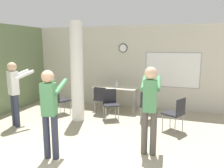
{
  "coord_description": "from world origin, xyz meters",
  "views": [
    {
      "loc": [
        1.86,
        -2.35,
        2.16
      ],
      "look_at": [
        0.27,
        2.43,
        1.25
      ],
      "focal_mm": 35.0,
      "sensor_mm": 36.0,
      "label": 1
    }
  ],
  "objects_px": {
    "chair_table_right": "(147,104)",
    "chair_table_front": "(110,102)",
    "chair_near_pillar": "(60,98)",
    "folding_table": "(116,89)",
    "person_watching_back": "(15,89)",
    "bottle_on_table": "(116,85)",
    "person_playing_front": "(50,107)",
    "chair_mid_room": "(176,112)",
    "person_playing_side": "(150,104)",
    "chair_table_left": "(101,98)"
  },
  "relations": [
    {
      "from": "chair_table_front",
      "to": "person_playing_front",
      "type": "xyz_separation_m",
      "value": [
        -0.35,
        -2.5,
        0.5
      ]
    },
    {
      "from": "chair_table_front",
      "to": "chair_near_pillar",
      "type": "bearing_deg",
      "value": -176.38
    },
    {
      "from": "bottle_on_table",
      "to": "chair_near_pillar",
      "type": "xyz_separation_m",
      "value": [
        -1.55,
        -0.98,
        -0.36
      ]
    },
    {
      "from": "chair_table_right",
      "to": "person_watching_back",
      "type": "xyz_separation_m",
      "value": [
        -3.28,
        -1.48,
        0.5
      ]
    },
    {
      "from": "chair_table_front",
      "to": "person_watching_back",
      "type": "relative_size",
      "value": 0.51
    },
    {
      "from": "bottle_on_table",
      "to": "chair_table_right",
      "type": "distance_m",
      "value": 1.42
    },
    {
      "from": "person_playing_side",
      "to": "person_watching_back",
      "type": "relative_size",
      "value": 1.02
    },
    {
      "from": "chair_near_pillar",
      "to": "person_playing_front",
      "type": "bearing_deg",
      "value": -61.76
    },
    {
      "from": "chair_table_front",
      "to": "chair_table_left",
      "type": "xyz_separation_m",
      "value": [
        -0.43,
        0.39,
        0.0
      ]
    },
    {
      "from": "chair_mid_room",
      "to": "person_playing_front",
      "type": "relative_size",
      "value": 0.51
    },
    {
      "from": "person_watching_back",
      "to": "person_playing_side",
      "type": "bearing_deg",
      "value": -6.52
    },
    {
      "from": "chair_mid_room",
      "to": "person_playing_front",
      "type": "xyz_separation_m",
      "value": [
        -2.2,
        -2.11,
        0.5
      ]
    },
    {
      "from": "chair_table_front",
      "to": "chair_near_pillar",
      "type": "xyz_separation_m",
      "value": [
        -1.63,
        -0.1,
        0.0
      ]
    },
    {
      "from": "folding_table",
      "to": "chair_mid_room",
      "type": "relative_size",
      "value": 1.65
    },
    {
      "from": "chair_table_left",
      "to": "person_playing_side",
      "type": "xyz_separation_m",
      "value": [
        1.84,
        -2.15,
        0.52
      ]
    },
    {
      "from": "person_playing_side",
      "to": "chair_mid_room",
      "type": "bearing_deg",
      "value": 71.55
    },
    {
      "from": "folding_table",
      "to": "person_watching_back",
      "type": "height_order",
      "value": "person_watching_back"
    },
    {
      "from": "chair_near_pillar",
      "to": "person_playing_front",
      "type": "distance_m",
      "value": 2.77
    },
    {
      "from": "chair_table_front",
      "to": "person_playing_side",
      "type": "distance_m",
      "value": 2.31
    },
    {
      "from": "person_playing_front",
      "to": "chair_near_pillar",
      "type": "bearing_deg",
      "value": 118.24
    },
    {
      "from": "bottle_on_table",
      "to": "chair_mid_room",
      "type": "bearing_deg",
      "value": -33.22
    },
    {
      "from": "bottle_on_table",
      "to": "person_playing_side",
      "type": "distance_m",
      "value": 3.03
    },
    {
      "from": "bottle_on_table",
      "to": "person_watching_back",
      "type": "height_order",
      "value": "person_watching_back"
    },
    {
      "from": "folding_table",
      "to": "person_playing_front",
      "type": "height_order",
      "value": "person_playing_front"
    },
    {
      "from": "chair_table_right",
      "to": "person_watching_back",
      "type": "height_order",
      "value": "person_watching_back"
    },
    {
      "from": "bottle_on_table",
      "to": "chair_mid_room",
      "type": "relative_size",
      "value": 0.29
    },
    {
      "from": "person_playing_front",
      "to": "person_playing_side",
      "type": "height_order",
      "value": "person_playing_side"
    },
    {
      "from": "chair_table_right",
      "to": "chair_table_front",
      "type": "height_order",
      "value": "same"
    },
    {
      "from": "chair_table_right",
      "to": "person_playing_front",
      "type": "relative_size",
      "value": 0.51
    },
    {
      "from": "person_playing_side",
      "to": "person_playing_front",
      "type": "bearing_deg",
      "value": -156.86
    },
    {
      "from": "person_playing_front",
      "to": "person_playing_side",
      "type": "relative_size",
      "value": 0.98
    },
    {
      "from": "chair_table_right",
      "to": "person_watching_back",
      "type": "relative_size",
      "value": 0.51
    },
    {
      "from": "chair_table_left",
      "to": "person_playing_front",
      "type": "relative_size",
      "value": 0.51
    },
    {
      "from": "folding_table",
      "to": "person_playing_side",
      "type": "xyz_separation_m",
      "value": [
        1.53,
        -2.68,
        0.32
      ]
    },
    {
      "from": "folding_table",
      "to": "person_watching_back",
      "type": "bearing_deg",
      "value": -132.53
    },
    {
      "from": "chair_near_pillar",
      "to": "folding_table",
      "type": "bearing_deg",
      "value": 34.37
    },
    {
      "from": "chair_table_left",
      "to": "person_watching_back",
      "type": "xyz_separation_m",
      "value": [
        -1.78,
        -1.74,
        0.5
      ]
    },
    {
      "from": "folding_table",
      "to": "person_playing_side",
      "type": "bearing_deg",
      "value": -60.3
    },
    {
      "from": "chair_table_left",
      "to": "chair_near_pillar",
      "type": "relative_size",
      "value": 1.0
    },
    {
      "from": "chair_mid_room",
      "to": "bottle_on_table",
      "type": "bearing_deg",
      "value": 146.78
    },
    {
      "from": "chair_mid_room",
      "to": "chair_table_front",
      "type": "xyz_separation_m",
      "value": [
        -1.86,
        0.4,
        0.0
      ]
    },
    {
      "from": "chair_mid_room",
      "to": "chair_near_pillar",
      "type": "xyz_separation_m",
      "value": [
        -3.49,
        0.29,
        0.0
      ]
    },
    {
      "from": "folding_table",
      "to": "bottle_on_table",
      "type": "distance_m",
      "value": 0.17
    },
    {
      "from": "chair_mid_room",
      "to": "person_playing_front",
      "type": "distance_m",
      "value": 3.09
    },
    {
      "from": "person_playing_front",
      "to": "person_watching_back",
      "type": "height_order",
      "value": "person_watching_back"
    },
    {
      "from": "person_playing_front",
      "to": "person_watching_back",
      "type": "relative_size",
      "value": 0.99
    },
    {
      "from": "bottle_on_table",
      "to": "chair_table_front",
      "type": "bearing_deg",
      "value": -84.17
    },
    {
      "from": "folding_table",
      "to": "chair_table_front",
      "type": "xyz_separation_m",
      "value": [
        0.13,
        -0.93,
        -0.2
      ]
    },
    {
      "from": "chair_table_right",
      "to": "chair_near_pillar",
      "type": "height_order",
      "value": "same"
    },
    {
      "from": "chair_table_right",
      "to": "person_playing_front",
      "type": "bearing_deg",
      "value": -118.16
    }
  ]
}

